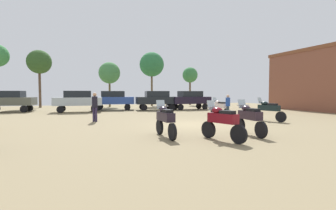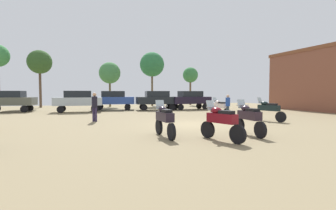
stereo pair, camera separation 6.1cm
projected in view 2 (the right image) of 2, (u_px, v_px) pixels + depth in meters
The scene contains 17 objects.
ground_plane at pixel (193, 125), 14.15m from camera, with size 44.00×52.00×0.02m.
motorcycle_1 at pixel (249, 118), 10.52m from camera, with size 0.62×2.18×1.51m.
motorcycle_2 at pixel (268, 110), 15.78m from camera, with size 0.85×2.25×1.51m.
motorcycle_3 at pixel (164, 119), 10.06m from camera, with size 0.62×2.17×1.50m.
motorcycle_4 at pixel (221, 121), 9.30m from camera, with size 0.84×2.08×1.51m.
motorcycle_7 at pixel (220, 107), 19.79m from camera, with size 0.74×2.04×1.44m.
car_1 at pixel (157, 99), 26.12m from camera, with size 4.43×2.15×2.00m.
car_2 at pixel (10, 100), 23.31m from camera, with size 4.50×2.36×2.00m.
car_3 at pixel (78, 100), 23.22m from camera, with size 4.34×1.91×2.00m.
car_4 at pixel (190, 99), 26.97m from camera, with size 4.38×2.00×2.00m.
car_5 at pixel (114, 99), 26.23m from camera, with size 4.54×2.50×2.00m.
person_1 at pixel (95, 105), 15.49m from camera, with size 0.47×0.47×1.82m.
person_2 at pixel (228, 104), 18.64m from camera, with size 0.38×0.38×1.67m.
tree_2 at pixel (110, 73), 32.47m from camera, with size 2.79×2.79×5.83m.
tree_3 at pixel (40, 62), 30.12m from camera, with size 2.86×2.86×7.00m.
tree_4 at pixel (152, 65), 34.91m from camera, with size 3.43×3.43×7.54m.
tree_5 at pixel (190, 75), 37.06m from camera, with size 2.27×2.27×5.63m.
Camera 2 is at (-5.84, -12.89, 1.82)m, focal length 26.48 mm.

